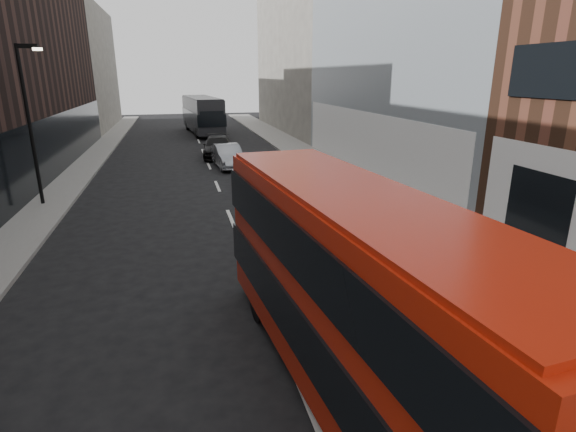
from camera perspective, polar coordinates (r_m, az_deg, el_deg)
sidewalk_right at (r=31.42m, az=3.98°, el=6.80°), size 3.00×80.00×0.15m
sidewalk_left at (r=30.52m, az=-25.05°, el=4.88°), size 2.00×80.00×0.15m
building_modern_block at (r=29.02m, az=15.38°, el=24.88°), size 5.03×22.00×20.00m
building_victorian at (r=50.34m, az=1.63°, el=21.79°), size 6.50×24.00×21.00m
building_left_mid at (r=35.66m, az=-30.83°, el=16.96°), size 5.00×24.00×14.00m
building_left_far at (r=57.16m, az=-24.60°, el=16.62°), size 5.00×20.00×13.00m
street_lamp at (r=23.27m, az=-29.94°, el=11.03°), size 1.06×0.22×7.00m
red_bus at (r=8.33m, az=8.50°, el=-8.95°), size 3.23×9.99×3.98m
grey_bus at (r=48.54m, az=-10.84°, el=12.60°), size 3.76×11.68×3.71m
car_a at (r=18.44m, az=2.74°, el=0.87°), size 1.66×3.68×1.23m
car_b at (r=30.28m, az=-7.66°, el=7.58°), size 2.01×4.68×1.50m
car_c at (r=34.19m, az=-8.88°, el=8.68°), size 2.63×5.44×1.53m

